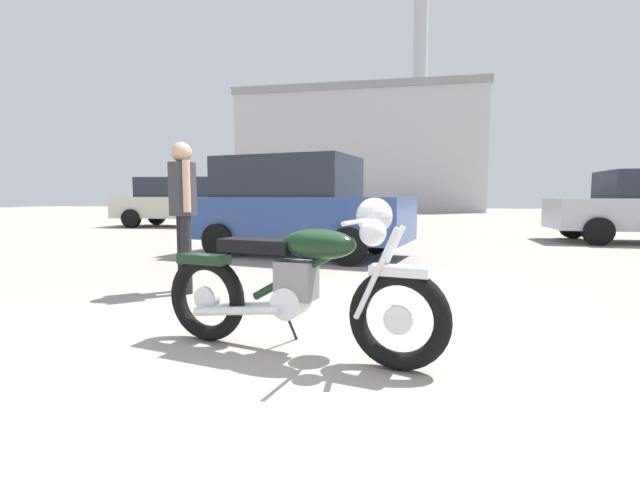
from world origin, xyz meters
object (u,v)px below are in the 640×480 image
Objects in this scene: vintage_motorcycle at (303,283)px; bystander at (183,201)px; red_hatchback_near at (186,200)px; blue_hatchback_right at (321,201)px; pale_sedan_back at (296,205)px.

vintage_motorcycle is 2.46m from bystander.
red_hatchback_near is (-5.59, 10.03, -0.08)m from bystander.
vintage_motorcycle is 0.52× the size of blue_hatchback_right.
red_hatchback_near is at bearing 133.13° from vintage_motorcycle.
bystander is 0.34× the size of red_hatchback_near.
pale_sedan_back is (1.03, -6.80, 0.00)m from blue_hatchback_right.
red_hatchback_near is (-5.96, 6.70, 0.02)m from pale_sedan_back.
blue_hatchback_right is (-2.45, 11.73, 0.43)m from vintage_motorcycle.
bystander is at bearing 114.25° from red_hatchback_near.
pale_sedan_back is at bearing 126.73° from red_hatchback_near.
red_hatchback_near is (-7.38, 11.63, 0.45)m from vintage_motorcycle.
blue_hatchback_right is 0.83× the size of red_hatchback_near.
pale_sedan_back reaches higher than vintage_motorcycle.
vintage_motorcycle is at bearing -63.84° from pale_sedan_back.
vintage_motorcycle is 1.24× the size of bystander.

